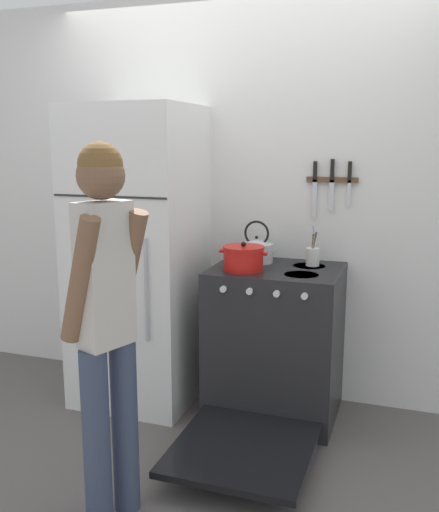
% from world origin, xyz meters
% --- Properties ---
extents(ground_plane, '(14.00, 14.00, 0.00)m').
position_xyz_m(ground_plane, '(0.00, 0.00, 0.00)').
color(ground_plane, '#5B5654').
extents(wall_back, '(10.00, 0.06, 2.55)m').
position_xyz_m(wall_back, '(0.00, 0.03, 1.27)').
color(wall_back, silver).
rests_on(wall_back, ground_plane).
extents(refrigerator, '(0.73, 0.71, 1.86)m').
position_xyz_m(refrigerator, '(-0.58, -0.34, 0.93)').
color(refrigerator, white).
rests_on(refrigerator, ground_plane).
extents(stove_range, '(0.75, 1.35, 0.92)m').
position_xyz_m(stove_range, '(0.30, -0.34, 0.45)').
color(stove_range, '#232326').
rests_on(stove_range, ground_plane).
extents(dutch_oven_pot, '(0.28, 0.24, 0.17)m').
position_xyz_m(dutch_oven_pot, '(0.13, -0.43, 0.99)').
color(dutch_oven_pot, red).
rests_on(dutch_oven_pot, stove_range).
extents(tea_kettle, '(0.26, 0.20, 0.26)m').
position_xyz_m(tea_kettle, '(0.14, -0.18, 0.99)').
color(tea_kettle, silver).
rests_on(tea_kettle, stove_range).
extents(utensil_jar, '(0.08, 0.08, 0.25)m').
position_xyz_m(utensil_jar, '(0.49, -0.18, 0.98)').
color(utensil_jar, silver).
rests_on(utensil_jar, stove_range).
extents(person, '(0.34, 0.39, 1.65)m').
position_xyz_m(person, '(-0.14, -1.51, 0.94)').
color(person, '#38425B').
rests_on(person, ground_plane).
extents(wall_knife_strip, '(0.31, 0.03, 0.35)m').
position_xyz_m(wall_knife_strip, '(0.56, -0.02, 1.42)').
color(wall_knife_strip, brown).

